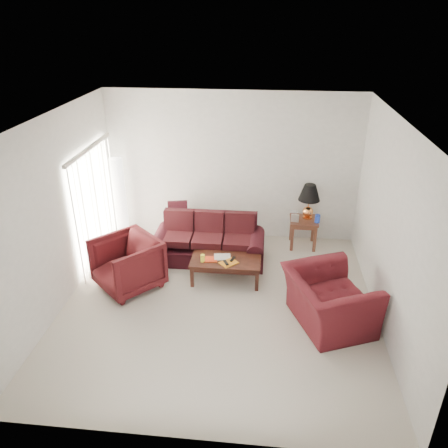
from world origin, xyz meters
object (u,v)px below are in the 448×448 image
end_table (303,232)px  armchair_right (329,300)px  sofa (208,240)px  floor_lamp (120,199)px  armchair_left (127,264)px  coffee_table (226,270)px

end_table → armchair_right: armchair_right is taller
sofa → end_table: size_ratio=3.55×
end_table → floor_lamp: size_ratio=0.33×
floor_lamp → armchair_right: (3.94, -2.35, -0.47)m
floor_lamp → armchair_right: size_ratio=1.39×
sofa → armchair_left: 1.62m
floor_lamp → coffee_table: floor_lamp is taller
end_table → coffee_table: size_ratio=0.49×
sofa → armchair_left: (-1.24, -1.04, 0.02)m
armchair_right → floor_lamp: bearing=37.1°
armchair_right → coffee_table: armchair_right is taller
armchair_right → coffee_table: (-1.65, 1.00, -0.20)m
armchair_left → armchair_right: bearing=32.1°
armchair_left → coffee_table: bearing=55.3°
armchair_left → armchair_right: size_ratio=0.78×
end_table → floor_lamp: bearing=-178.8°
sofa → end_table: 1.97m
armchair_left → coffee_table: armchair_left is taller
sofa → coffee_table: sofa is taller
floor_lamp → armchair_left: floor_lamp is taller
armchair_left → armchair_right: 3.36m
end_table → floor_lamp: 3.75m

